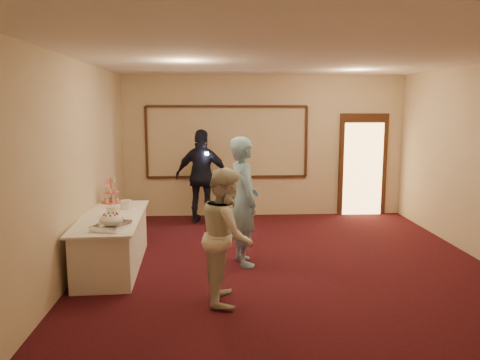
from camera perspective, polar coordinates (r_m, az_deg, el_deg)
The scene contains 14 objects.
floor at distance 6.96m, azimuth 5.99°, elevation -10.78°, with size 7.00×7.00×0.00m, color black.
room_walls at distance 6.56m, azimuth 6.27°, elevation 6.12°, with size 6.04×7.04×3.02m.
wall_molding at distance 9.97m, azimuth -1.59°, elevation 4.65°, with size 3.45×0.04×1.55m.
doorway at distance 10.51m, azimuth 14.73°, elevation 1.73°, with size 1.05×0.07×2.20m.
buffet_table at distance 7.15m, azimuth -15.25°, elevation -7.24°, with size 0.96×2.26×0.77m.
pavlova_tray at distance 6.33m, azimuth -15.45°, elevation -5.01°, with size 0.47×0.58×0.19m.
cupcake_stand at distance 7.99m, azimuth -15.41°, elevation -1.52°, with size 0.32×0.32×0.47m.
plate_stack_a at distance 7.00m, azimuth -15.28°, elevation -3.73°, with size 0.18×0.18×0.15m.
plate_stack_b at distance 7.44m, azimuth -13.73°, elevation -2.95°, with size 0.17×0.17×0.14m.
tart at distance 6.66m, azimuth -15.04°, elevation -4.80°, with size 0.28×0.28×0.06m.
man at distance 6.92m, azimuth 0.45°, elevation -2.61°, with size 0.70×0.46×1.91m, color #7AAACC.
woman at distance 5.65m, azimuth -1.61°, elevation -6.72°, with size 0.79×0.62×1.63m, color silver.
guest at distance 9.45m, azimuth -4.59°, elevation 0.42°, with size 1.11×0.46×1.90m, color black.
camera_flash at distance 9.15m, azimuth -4.07°, elevation 3.23°, with size 0.07×0.04×0.05m, color white.
Camera 1 is at (-1.07, -6.47, 2.34)m, focal length 35.00 mm.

